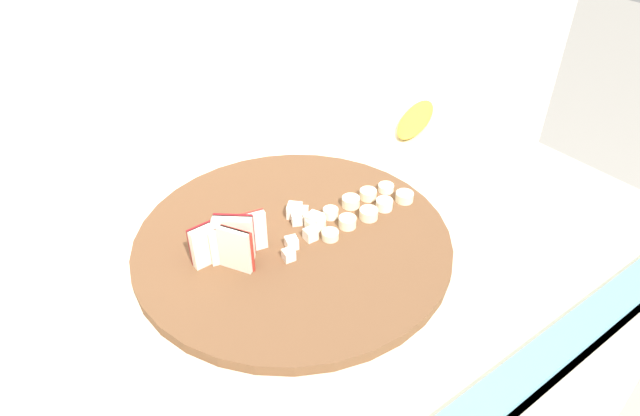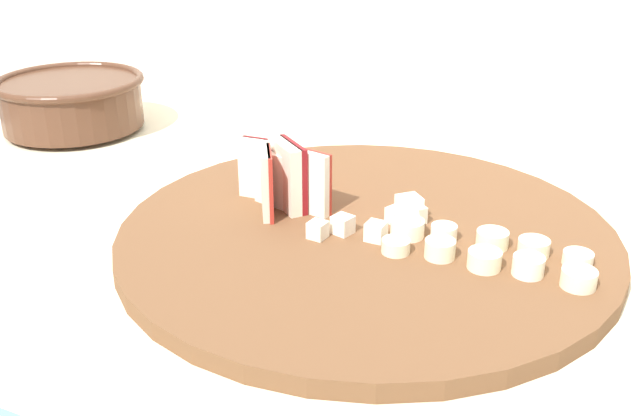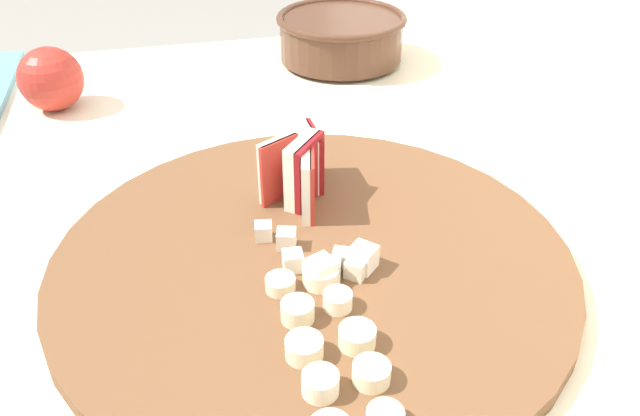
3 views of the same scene
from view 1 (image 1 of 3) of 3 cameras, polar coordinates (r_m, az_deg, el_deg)
name	(u,v)px [view 1 (image 1 of 3)]	position (r m, az deg, el deg)	size (l,w,h in m)	color
tile_backsplash	(189,244)	(1.13, -13.74, -3.77)	(2.40, 0.04, 1.40)	silver
cutting_board	(293,240)	(0.75, -2.87, -3.45)	(0.44, 0.44, 0.02)	brown
apple_wedge_fan	(230,240)	(0.70, -9.48, -3.41)	(0.10, 0.07, 0.06)	#B22D23
apple_dice_pile	(303,224)	(0.75, -1.84, -1.67)	(0.09, 0.09, 0.02)	#EFE5CC
banana_slice_rows	(359,209)	(0.78, 4.12, -0.10)	(0.17, 0.07, 0.02)	beige
banana_peel	(416,119)	(1.07, 10.11, 9.27)	(0.17, 0.05, 0.02)	gold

